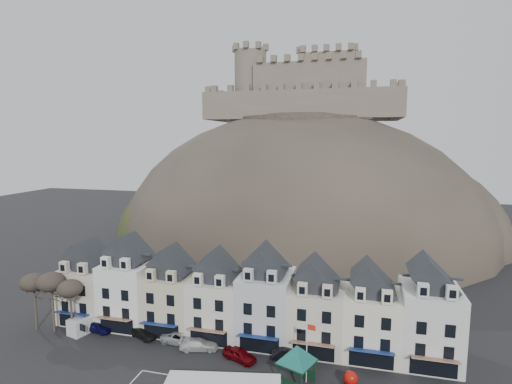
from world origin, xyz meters
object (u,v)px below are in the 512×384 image
Objects in this scene: white_van at (87,323)px; car_silver at (182,338)px; bus_shelter at (297,354)px; red_buoy at (351,380)px; flagpole at (307,348)px; car_navy at (98,327)px; car_white at (199,344)px; car_maroon at (240,355)px; car_charcoal at (289,353)px; car_black at (143,333)px.

car_silver is at bearing 14.73° from white_van.
bus_shelter is 3.38× the size of red_buoy.
flagpole is 1.30× the size of car_silver.
bus_shelter is 1.52× the size of car_navy.
bus_shelter reaches higher than car_white.
car_white is (-13.30, 4.01, -2.80)m from bus_shelter.
car_maroon is at bearing -179.47° from bus_shelter.
car_charcoal is (-7.56, 4.33, -0.30)m from red_buoy.
red_buoy reaches higher than car_white.
white_van is at bearing 106.64° from car_maroon.
car_navy is at bearing 172.90° from red_buoy.
white_van reaches higher than car_white.
car_black is at bearing 103.57° from car_maroon.
car_charcoal is at bearing -100.51° from car_white.
white_van reaches higher than car_navy.
car_maroon is at bearing -115.94° from car_white.
red_buoy reaches higher than car_navy.
car_silver is at bearing 98.31° from car_maroon.
white_van is at bearing 173.25° from red_buoy.
flagpole reaches higher than bus_shelter.
red_buoy is at bearing -115.21° from car_white.
bus_shelter is 1.24× the size of white_van.
car_white reaches higher than car_black.
flagpole reaches higher than car_navy.
bus_shelter is at bearing -156.99° from flagpole.
car_charcoal is at bearing -66.43° from car_black.
flagpole is at bearing 6.69° from white_van.
bus_shelter reaches higher than car_maroon.
car_maroon is at bearing 95.61° from car_charcoal.
car_charcoal is (27.18, 0.00, -0.04)m from car_navy.
car_silver is 8.89m from car_maroon.
flagpole reaches higher than car_black.
car_maroon is at bearing 9.69° from white_van.
car_silver is at bearing 168.85° from red_buoy.
bus_shelter is 1.34× the size of car_white.
car_silver is (12.78, 0.00, 0.03)m from car_navy.
car_maroon is (14.42, -2.05, 0.07)m from car_black.
flagpole is at bearing -119.04° from car_white.
car_navy is (1.84, -0.00, -0.39)m from white_van.
red_buoy is at bearing 7.99° from white_van.
car_navy is at bearing -167.96° from bus_shelter.
flagpole is 1.70× the size of car_black.
red_buoy is 0.47× the size of car_black.
car_silver reaches higher than car_charcoal.
flagpole is 1.33× the size of white_van.
flagpole reaches higher than white_van.
red_buoy reaches higher than car_charcoal.
car_navy is (-28.90, 4.96, -2.77)m from bus_shelter.
car_navy is at bearing 113.57° from car_black.
flagpole is 30.52m from car_navy.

